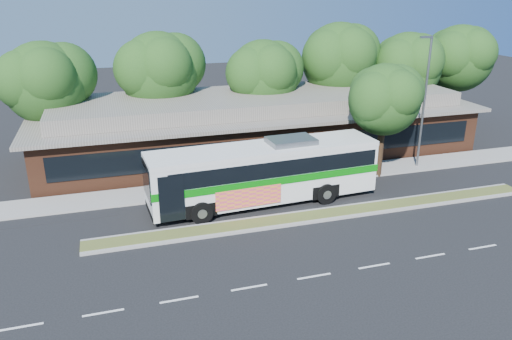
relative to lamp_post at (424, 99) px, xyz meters
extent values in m
plane|color=black|center=(-9.56, -6.00, -4.90)|extent=(120.00, 120.00, 0.00)
cube|color=#4D5A26|center=(-9.56, -5.40, -4.83)|extent=(26.00, 1.10, 0.15)
cube|color=gray|center=(-9.56, 0.40, -4.84)|extent=(44.00, 2.60, 0.12)
cube|color=black|center=(-27.56, 4.00, -4.90)|extent=(14.00, 12.00, 0.01)
cube|color=#542B1A|center=(-9.56, 7.00, -3.30)|extent=(32.00, 10.00, 3.20)
cube|color=#655D55|center=(-9.56, 7.00, -1.58)|extent=(33.20, 11.20, 0.24)
cube|color=#655D55|center=(-9.56, 7.00, -0.95)|extent=(30.00, 8.00, 1.00)
cube|color=black|center=(-9.56, 1.97, -3.20)|extent=(30.00, 0.06, 1.60)
cylinder|color=slate|center=(0.04, 0.00, -0.40)|extent=(0.16, 0.16, 9.00)
cube|color=slate|center=(-0.36, 0.00, 4.10)|extent=(0.90, 0.18, 0.14)
cylinder|color=black|center=(-24.56, 9.00, -2.91)|extent=(0.44, 0.44, 3.99)
sphere|color=#1C4115|center=(-24.56, 9.00, 0.83)|extent=(5.80, 5.80, 5.80)
sphere|color=#1C4115|center=(-23.26, 9.43, 1.29)|extent=(4.52, 4.52, 4.52)
cylinder|color=black|center=(-16.56, 10.00, -2.80)|extent=(0.44, 0.44, 4.20)
sphere|color=#1C4115|center=(-16.56, 10.00, 1.10)|extent=(6.00, 6.00, 6.00)
sphere|color=#1C4115|center=(-15.21, 10.45, 1.58)|extent=(4.68, 4.68, 4.68)
cylinder|color=black|center=(-8.56, 9.00, -3.01)|extent=(0.44, 0.44, 3.78)
sphere|color=#1C4115|center=(-8.56, 9.00, 0.56)|extent=(5.60, 5.60, 5.60)
sphere|color=#1C4115|center=(-7.30, 9.42, 1.00)|extent=(4.37, 4.37, 4.37)
cylinder|color=black|center=(-1.56, 10.00, -2.70)|extent=(0.44, 0.44, 4.41)
sphere|color=#1C4115|center=(-1.56, 10.00, 1.37)|extent=(6.20, 6.20, 6.20)
sphere|color=#1C4115|center=(-0.17, 10.46, 1.86)|extent=(4.84, 4.84, 4.84)
cylinder|color=black|center=(4.44, 9.00, -2.97)|extent=(0.44, 0.44, 3.86)
sphere|color=#1C4115|center=(4.44, 9.00, 0.70)|extent=(5.80, 5.80, 5.80)
sphere|color=#1C4115|center=(5.74, 9.43, 1.16)|extent=(4.52, 4.52, 4.52)
cylinder|color=black|center=(10.44, 10.00, -2.85)|extent=(0.44, 0.44, 4.12)
sphere|color=#1C4115|center=(10.44, 10.00, 1.01)|extent=(6.00, 6.00, 6.00)
sphere|color=#1C4115|center=(11.79, 10.45, 1.49)|extent=(4.68, 4.68, 4.68)
cube|color=silver|center=(-12.23, -2.65, -2.97)|extent=(13.62, 3.64, 3.10)
cube|color=black|center=(-11.89, -2.63, -2.35)|extent=(12.55, 3.64, 0.93)
cube|color=silver|center=(-12.23, -2.65, -1.56)|extent=(13.64, 3.67, 0.29)
cube|color=#04700B|center=(-12.23, -2.65, -3.06)|extent=(13.69, 3.71, 0.43)
cube|color=black|center=(-18.98, -3.05, -2.60)|extent=(0.21, 2.52, 1.92)
cube|color=black|center=(-5.48, -2.26, -2.24)|extent=(0.20, 2.35, 1.24)
cube|color=#E9445E|center=(-13.60, -4.21, -3.78)|extent=(3.81, 0.28, 1.12)
cube|color=slate|center=(-10.55, -2.55, -1.26)|extent=(2.79, 1.95, 0.34)
cylinder|color=black|center=(-16.30, -4.30, -4.29)|extent=(1.26, 0.48, 1.24)
cylinder|color=black|center=(-16.46, -1.49, -4.29)|extent=(1.26, 0.48, 1.24)
cylinder|color=black|center=(-8.79, -3.86, -4.29)|extent=(1.26, 0.48, 1.24)
cylinder|color=black|center=(-8.95, -1.05, -4.29)|extent=(1.26, 0.48, 1.24)
imported|color=silver|center=(-20.79, 3.61, -4.29)|extent=(4.48, 2.65, 1.22)
cylinder|color=black|center=(-3.47, -0.70, -2.98)|extent=(0.44, 0.44, 3.85)
sphere|color=#1C4115|center=(-3.47, -0.70, 0.33)|extent=(4.62, 4.62, 4.62)
sphere|color=#1C4115|center=(-2.43, -0.35, 0.70)|extent=(3.61, 3.61, 3.61)
camera|label=1|loc=(-20.61, -28.52, 7.22)|focal=35.00mm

